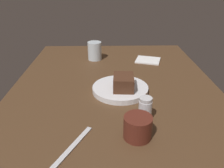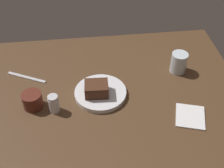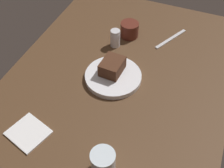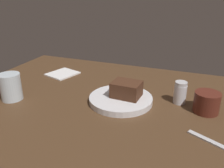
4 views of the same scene
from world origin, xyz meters
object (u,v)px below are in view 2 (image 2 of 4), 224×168
Objects in this scene: coffee_cup at (33,100)px; butter_knife at (27,77)px; dessert_plate at (101,93)px; salt_shaker at (54,104)px; chocolate_cake_slice at (97,89)px; water_glass at (179,63)px; folded_napkin at (190,116)px.

coffee_cup reaches higher than butter_knife.
dessert_plate is 20.27cm from salt_shaker.
chocolate_cake_slice is 1.23× the size of salt_shaker.
water_glass reaches higher than chocolate_cake_slice.
water_glass is (36.64, 11.64, 3.69)cm from dessert_plate.
dessert_plate is 2.32× the size of water_glass.
dessert_plate is 1.15× the size of butter_knife.
chocolate_cake_slice is at bearing -146.80° from dessert_plate.
chocolate_cake_slice is 1.02× the size of water_glass.
salt_shaker is (-18.92, -6.71, 2.82)cm from dessert_plate.
dessert_plate is 27.79cm from coffee_cup.
dessert_plate is at bearing 6.90° from coffee_cup.
salt_shaker is 25.31cm from butter_knife.
butter_knife is (-13.08, 21.37, -3.59)cm from salt_shaker.
salt_shaker is 9.23cm from coffee_cup.
coffee_cup reaches higher than dessert_plate.
dessert_plate is 37.58cm from folded_napkin.
dessert_plate is 38.62cm from water_glass.
salt_shaker is 0.97× the size of coffee_cup.
salt_shaker is at bearing -161.73° from water_glass.
coffee_cup is (-27.49, -3.33, 2.33)cm from dessert_plate.
dessert_plate reaches higher than folded_napkin.
salt_shaker reaches higher than dessert_plate.
water_glass reaches higher than butter_knife.
water_glass is at bearing 17.62° from dessert_plate.
water_glass reaches higher than dessert_plate.
chocolate_cake_slice is at bearing 4.98° from coffee_cup.
butter_knife is at bearing 104.07° from coffee_cup.
butter_knife is at bearing 155.38° from dessert_plate.
coffee_cup is at bearing 158.48° from salt_shaker.
folded_napkin is (33.75, -16.51, -0.71)cm from dessert_plate.
coffee_cup reaches higher than folded_napkin.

